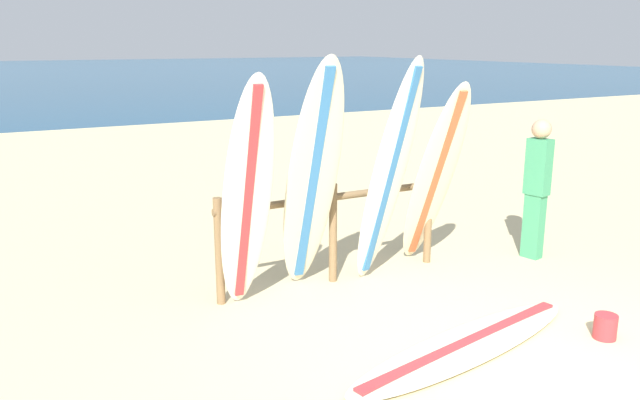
# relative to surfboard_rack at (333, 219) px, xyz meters

# --- Properties ---
(ground_plane) EXTENTS (120.00, 120.00, 0.00)m
(ground_plane) POSITION_rel_surfboard_rack_xyz_m (0.40, -2.92, -0.72)
(ground_plane) COLOR beige
(ocean_water) EXTENTS (120.00, 80.00, 0.01)m
(ocean_water) POSITION_rel_surfboard_rack_xyz_m (0.40, 55.08, -0.72)
(ocean_water) COLOR navy
(ocean_water) RESTS_ON ground
(surfboard_rack) EXTENTS (2.76, 0.09, 1.12)m
(surfboard_rack) POSITION_rel_surfboard_rack_xyz_m (0.00, 0.00, 0.00)
(surfboard_rack) COLOR olive
(surfboard_rack) RESTS_ON ground
(surfboard_leaning_far_left) EXTENTS (0.55, 0.93, 2.39)m
(surfboard_leaning_far_left) POSITION_rel_surfboard_rack_xyz_m (-1.19, -0.45, 0.47)
(surfboard_leaning_far_left) COLOR white
(surfboard_leaning_far_left) RESTS_ON ground
(surfboard_leaning_left) EXTENTS (0.65, 1.06, 2.53)m
(surfboard_leaning_left) POSITION_rel_surfboard_rack_xyz_m (-0.41, -0.28, 0.54)
(surfboard_leaning_left) COLOR beige
(surfboard_leaning_left) RESTS_ON ground
(surfboard_leaning_center_left) EXTENTS (0.62, 0.91, 2.51)m
(surfboard_leaning_center_left) POSITION_rel_surfboard_rack_xyz_m (0.42, -0.43, 0.53)
(surfboard_leaning_center_left) COLOR silver
(surfboard_leaning_center_left) RESTS_ON ground
(surfboard_leaning_center) EXTENTS (0.65, 1.20, 2.25)m
(surfboard_leaning_center) POSITION_rel_surfboard_rack_xyz_m (1.17, -0.27, 0.40)
(surfboard_leaning_center) COLOR beige
(surfboard_leaning_center) RESTS_ON ground
(surfboard_lying_on_sand) EXTENTS (2.89, 1.11, 0.08)m
(surfboard_lying_on_sand) POSITION_rel_surfboard_rack_xyz_m (0.22, -1.99, -0.69)
(surfboard_lying_on_sand) COLOR beige
(surfboard_lying_on_sand) RESTS_ON ground
(beachgoer_standing) EXTENTS (0.23, 0.31, 1.73)m
(beachgoer_standing) POSITION_rel_surfboard_rack_xyz_m (2.59, -0.49, 0.23)
(beachgoer_standing) COLOR #3F9966
(beachgoer_standing) RESTS_ON ground
(sand_bucket) EXTENTS (0.21, 0.21, 0.23)m
(sand_bucket) POSITION_rel_surfboard_rack_xyz_m (1.46, -2.44, -0.61)
(sand_bucket) COLOR #B73338
(sand_bucket) RESTS_ON ground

